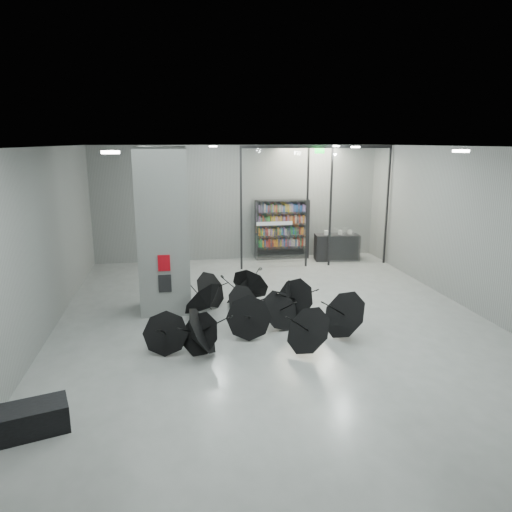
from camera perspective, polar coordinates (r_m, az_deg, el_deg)
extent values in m
plane|color=slate|center=(10.64, 3.00, -9.17)|extent=(14.00, 14.00, 0.00)
cube|color=slate|center=(9.81, 3.29, 12.92)|extent=(10.00, 14.00, 0.02)
cube|color=#5D5F5D|center=(16.84, -2.17, 6.35)|extent=(10.00, 0.02, 4.00)
cube|color=#5D5F5D|center=(3.98, 27.64, -20.06)|extent=(10.00, 0.02, 4.00)
cube|color=#5D5F5D|center=(10.19, -25.46, 0.29)|extent=(0.02, 14.00, 4.00)
cube|color=#5D5F5D|center=(12.15, 26.80, 2.11)|extent=(0.02, 14.00, 4.00)
cube|color=slate|center=(11.76, -11.06, 2.98)|extent=(1.20, 1.20, 4.00)
cube|color=#A50A07|center=(11.29, -10.97, -0.83)|extent=(0.28, 0.04, 0.38)
cube|color=black|center=(11.42, -10.86, -3.26)|extent=(0.30, 0.03, 0.42)
cube|color=#0CE533|center=(15.56, 7.63, 12.38)|extent=(0.30, 0.06, 0.15)
cube|color=silver|center=(15.54, 2.24, 5.75)|extent=(2.20, 0.02, 3.95)
cube|color=silver|center=(16.39, 12.26, 5.86)|extent=(2.00, 0.02, 3.95)
cube|color=black|center=(15.35, -1.80, 5.66)|extent=(0.06, 0.06, 4.00)
cube|color=black|center=(15.81, 6.16, 5.81)|extent=(0.06, 0.06, 4.00)
cube|color=black|center=(16.04, 8.93, 5.84)|extent=(0.06, 0.06, 4.00)
cube|color=black|center=(16.79, 15.45, 5.85)|extent=(0.06, 0.06, 4.00)
cube|color=black|center=(15.75, 7.42, 12.87)|extent=(5.00, 0.08, 0.10)
cube|color=black|center=(7.95, -26.40, -17.36)|extent=(1.39, 0.90, 0.41)
cube|color=black|center=(17.11, 9.65, 1.05)|extent=(1.60, 0.79, 0.92)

